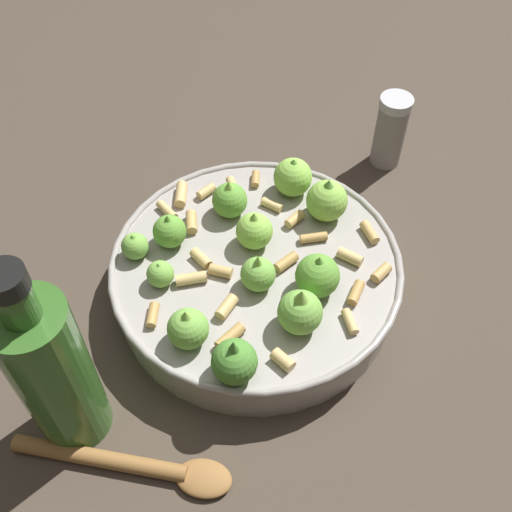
% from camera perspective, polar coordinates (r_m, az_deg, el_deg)
% --- Properties ---
extents(ground_plane, '(2.40, 2.40, 0.00)m').
position_cam_1_polar(ground_plane, '(0.69, 0.00, -3.23)').
color(ground_plane, '#42382D').
extents(cooking_pan, '(0.31, 0.31, 0.11)m').
position_cam_1_polar(cooking_pan, '(0.66, 0.05, -1.48)').
color(cooking_pan, '#9E9993').
rests_on(cooking_pan, ground).
extents(pepper_shaker, '(0.04, 0.04, 0.10)m').
position_cam_1_polar(pepper_shaker, '(0.82, 12.41, 11.32)').
color(pepper_shaker, gray).
rests_on(pepper_shaker, ground).
extents(olive_oil_bottle, '(0.07, 0.07, 0.23)m').
position_cam_1_polar(olive_oil_bottle, '(0.55, -18.43, -10.16)').
color(olive_oil_bottle, '#336023').
rests_on(olive_oil_bottle, ground).
extents(wooden_spoon, '(0.04, 0.21, 0.02)m').
position_cam_1_polar(wooden_spoon, '(0.60, -11.19, -18.57)').
color(wooden_spoon, olive).
rests_on(wooden_spoon, ground).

